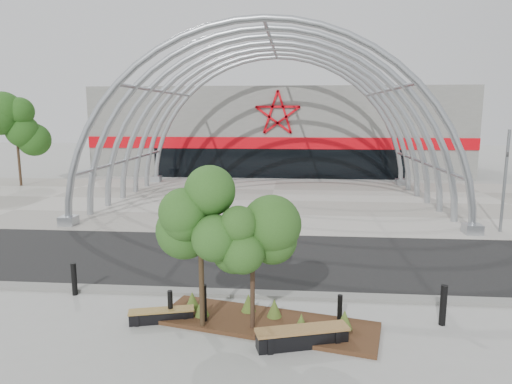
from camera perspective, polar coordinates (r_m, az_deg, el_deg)
name	(u,v)px	position (r m, az deg, el deg)	size (l,w,h in m)	color
ground	(245,293)	(15.06, -1.32, -12.45)	(140.00, 140.00, 0.00)	#9E9E98
road	(255,258)	(18.32, -0.13, -8.27)	(140.00, 7.00, 0.02)	black
forecourt	(271,201)	(29.93, 1.87, -1.09)	(60.00, 17.00, 0.04)	gray
kerb	(245,294)	(14.81, -1.43, -12.61)	(60.00, 0.50, 0.12)	slate
arena_building	(280,130)	(47.35, 3.06, 7.80)	(34.00, 15.24, 8.00)	slate
vault_canopy	(271,201)	(29.93, 1.87, -1.09)	(20.80, 15.80, 20.36)	#A2A7AD
planting_bed	(264,319)	(12.95, 1.05, -15.60)	(6.23, 3.16, 0.63)	#3A2417
signal_pole	(505,180)	(24.67, 28.67, 1.37)	(0.19, 0.70, 4.95)	gray
street_tree_0	(200,218)	(11.78, -7.00, -3.19)	(1.88, 1.88, 4.28)	black
street_tree_1	(252,237)	(11.70, -0.45, -5.60)	(1.53, 1.53, 3.62)	#2F1F15
bench_0	(162,316)	(13.32, -11.72, -14.92)	(1.82, 0.83, 0.37)	black
bench_1	(302,338)	(11.89, 5.78, -17.65)	(2.38, 1.14, 0.49)	black
bollard_0	(74,279)	(15.78, -21.78, -10.08)	(0.17, 0.17, 1.05)	black
bollard_1	(203,305)	(12.85, -6.59, -13.84)	(0.18, 0.18, 1.14)	black
bollard_2	(170,306)	(13.23, -10.66, -13.82)	(0.14, 0.14, 0.88)	black
bollard_3	(340,310)	(13.02, 10.43, -14.29)	(0.14, 0.14, 0.85)	black
bollard_4	(443,305)	(13.73, 22.36, -12.96)	(0.18, 0.18, 1.13)	black
bg_tree_0	(16,127)	(40.12, -27.81, 7.22)	(3.00, 3.00, 6.45)	#2F2015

